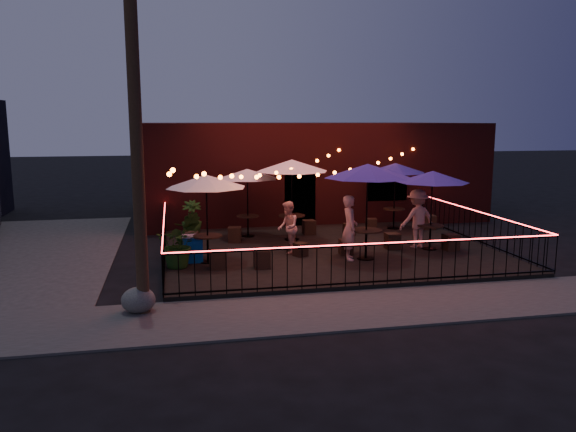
{
  "coord_description": "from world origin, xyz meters",
  "views": [
    {
      "loc": [
        -4.71,
        -14.48,
        4.09
      ],
      "look_at": [
        -1.33,
        1.86,
        1.25
      ],
      "focal_mm": 35.0,
      "sensor_mm": 36.0,
      "label": 1
    }
  ],
  "objects_px": {
    "cafe_table_1": "(247,175)",
    "cafe_table_4": "(433,178)",
    "cafe_table_0": "(206,182)",
    "cafe_table_2": "(368,172)",
    "cooler": "(193,248)",
    "utility_pole": "(136,125)",
    "cafe_table_3": "(292,167)",
    "boulder": "(138,300)",
    "cafe_table_5": "(395,169)"
  },
  "relations": [
    {
      "from": "cafe_table_1",
      "to": "cafe_table_4",
      "type": "xyz_separation_m",
      "value": [
        5.28,
        -3.08,
        0.09
      ]
    },
    {
      "from": "cafe_table_0",
      "to": "cafe_table_2",
      "type": "height_order",
      "value": "cafe_table_2"
    },
    {
      "from": "cafe_table_4",
      "to": "cooler",
      "type": "bearing_deg",
      "value": -178.82
    },
    {
      "from": "utility_pole",
      "to": "cafe_table_0",
      "type": "height_order",
      "value": "utility_pole"
    },
    {
      "from": "cafe_table_4",
      "to": "cafe_table_2",
      "type": "bearing_deg",
      "value": -161.55
    },
    {
      "from": "cafe_table_2",
      "to": "cafe_table_4",
      "type": "height_order",
      "value": "cafe_table_2"
    },
    {
      "from": "cafe_table_0",
      "to": "cooler",
      "type": "bearing_deg",
      "value": 163.65
    },
    {
      "from": "cafe_table_3",
      "to": "cafe_table_4",
      "type": "xyz_separation_m",
      "value": [
        3.92,
        -2.23,
        -0.23
      ]
    },
    {
      "from": "boulder",
      "to": "cafe_table_1",
      "type": "bearing_deg",
      "value": 64.67
    },
    {
      "from": "cafe_table_2",
      "to": "cafe_table_4",
      "type": "xyz_separation_m",
      "value": [
        2.37,
        0.79,
        -0.28
      ]
    },
    {
      "from": "cafe_table_4",
      "to": "cooler",
      "type": "distance_m",
      "value": 7.5
    },
    {
      "from": "cafe_table_4",
      "to": "cafe_table_3",
      "type": "bearing_deg",
      "value": 150.28
    },
    {
      "from": "cafe_table_2",
      "to": "cafe_table_0",
      "type": "bearing_deg",
      "value": 173.35
    },
    {
      "from": "cafe_table_5",
      "to": "cafe_table_0",
      "type": "bearing_deg",
      "value": -152.57
    },
    {
      "from": "cafe_table_2",
      "to": "boulder",
      "type": "xyz_separation_m",
      "value": [
        -6.2,
        -3.09,
        -2.34
      ]
    },
    {
      "from": "cafe_table_2",
      "to": "cooler",
      "type": "relative_size",
      "value": 3.58
    },
    {
      "from": "cafe_table_1",
      "to": "cafe_table_4",
      "type": "height_order",
      "value": "cafe_table_4"
    },
    {
      "from": "cafe_table_0",
      "to": "boulder",
      "type": "distance_m",
      "value": 4.52
    },
    {
      "from": "cafe_table_4",
      "to": "boulder",
      "type": "height_order",
      "value": "cafe_table_4"
    },
    {
      "from": "cafe_table_1",
      "to": "cooler",
      "type": "relative_size",
      "value": 3.14
    },
    {
      "from": "cafe_table_0",
      "to": "cafe_table_2",
      "type": "relative_size",
      "value": 0.96
    },
    {
      "from": "utility_pole",
      "to": "cafe_table_3",
      "type": "xyz_separation_m",
      "value": [
        4.55,
        6.15,
        -1.4
      ]
    },
    {
      "from": "cafe_table_0",
      "to": "boulder",
      "type": "relative_size",
      "value": 3.3
    },
    {
      "from": "cafe_table_5",
      "to": "boulder",
      "type": "relative_size",
      "value": 3.01
    },
    {
      "from": "cafe_table_2",
      "to": "cooler",
      "type": "distance_m",
      "value": 5.37
    },
    {
      "from": "utility_pole",
      "to": "cafe_table_5",
      "type": "bearing_deg",
      "value": 40.16
    },
    {
      "from": "cooler",
      "to": "cafe_table_2",
      "type": "bearing_deg",
      "value": -4.47
    },
    {
      "from": "utility_pole",
      "to": "cafe_table_2",
      "type": "bearing_deg",
      "value": 27.12
    },
    {
      "from": "utility_pole",
      "to": "cafe_table_1",
      "type": "relative_size",
      "value": 3.29
    },
    {
      "from": "cafe_table_1",
      "to": "cooler",
      "type": "xyz_separation_m",
      "value": [
        -1.99,
        -3.23,
        -1.74
      ]
    },
    {
      "from": "cooler",
      "to": "cafe_table_4",
      "type": "bearing_deg",
      "value": 4.19
    },
    {
      "from": "cafe_table_1",
      "to": "cafe_table_2",
      "type": "xyz_separation_m",
      "value": [
        2.91,
        -3.87,
        0.38
      ]
    },
    {
      "from": "utility_pole",
      "to": "boulder",
      "type": "relative_size",
      "value": 9.92
    },
    {
      "from": "cafe_table_4",
      "to": "boulder",
      "type": "relative_size",
      "value": 3.61
    },
    {
      "from": "cafe_table_1",
      "to": "cafe_table_5",
      "type": "bearing_deg",
      "value": 3.29
    },
    {
      "from": "cafe_table_2",
      "to": "cafe_table_5",
      "type": "relative_size",
      "value": 1.14
    },
    {
      "from": "utility_pole",
      "to": "cooler",
      "type": "distance_m",
      "value": 5.25
    },
    {
      "from": "cafe_table_5",
      "to": "boulder",
      "type": "bearing_deg",
      "value": -140.3
    },
    {
      "from": "cafe_table_2",
      "to": "boulder",
      "type": "distance_m",
      "value": 7.32
    },
    {
      "from": "cafe_table_3",
      "to": "cafe_table_5",
      "type": "relative_size",
      "value": 1.11
    },
    {
      "from": "cafe_table_4",
      "to": "boulder",
      "type": "xyz_separation_m",
      "value": [
        -8.58,
        -3.88,
        -2.06
      ]
    },
    {
      "from": "utility_pole",
      "to": "cafe_table_4",
      "type": "relative_size",
      "value": 2.75
    },
    {
      "from": "cooler",
      "to": "boulder",
      "type": "bearing_deg",
      "value": -106.26
    },
    {
      "from": "cafe_table_0",
      "to": "cafe_table_4",
      "type": "bearing_deg",
      "value": 2.24
    },
    {
      "from": "cafe_table_2",
      "to": "cafe_table_4",
      "type": "bearing_deg",
      "value": 18.45
    },
    {
      "from": "cafe_table_0",
      "to": "cafe_table_1",
      "type": "relative_size",
      "value": 1.09
    },
    {
      "from": "cafe_table_0",
      "to": "cafe_table_5",
      "type": "height_order",
      "value": "cafe_table_0"
    },
    {
      "from": "cafe_table_0",
      "to": "boulder",
      "type": "bearing_deg",
      "value": -115.31
    },
    {
      "from": "boulder",
      "to": "cafe_table_5",
      "type": "bearing_deg",
      "value": 39.7
    },
    {
      "from": "cafe_table_0",
      "to": "cafe_table_3",
      "type": "distance_m",
      "value": 3.88
    }
  ]
}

